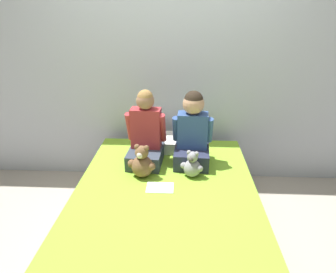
% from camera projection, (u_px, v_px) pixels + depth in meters
% --- Properties ---
extents(ground_plane, '(14.00, 14.00, 0.00)m').
position_uv_depth(ground_plane, '(166.00, 239.00, 2.48)').
color(ground_plane, '#B2A899').
extents(wall_behind_bed, '(8.00, 0.06, 2.50)m').
position_uv_depth(wall_behind_bed, '(172.00, 64.00, 2.99)').
color(wall_behind_bed, silver).
rests_on(wall_behind_bed, ground_plane).
extents(bed, '(1.41, 1.89, 0.49)m').
position_uv_depth(bed, '(166.00, 215.00, 2.39)').
color(bed, '#997F60').
rests_on(bed, ground_plane).
extents(child_on_left, '(0.36, 0.40, 0.65)m').
position_uv_depth(child_on_left, '(146.00, 135.00, 2.62)').
color(child_on_left, '#384251').
rests_on(child_on_left, bed).
extents(child_on_right, '(0.36, 0.36, 0.65)m').
position_uv_depth(child_on_right, '(192.00, 133.00, 2.59)').
color(child_on_right, '#282D47').
rests_on(child_on_right, bed).
extents(teddy_bear_held_by_left_child, '(0.23, 0.18, 0.28)m').
position_uv_depth(teddy_bear_held_by_left_child, '(142.00, 163.00, 2.43)').
color(teddy_bear_held_by_left_child, brown).
rests_on(teddy_bear_held_by_left_child, bed).
extents(teddy_bear_held_by_right_child, '(0.18, 0.14, 0.23)m').
position_uv_depth(teddy_bear_held_by_right_child, '(192.00, 166.00, 2.44)').
color(teddy_bear_held_by_right_child, '#939399').
rests_on(teddy_bear_held_by_right_child, bed).
extents(pillow_at_headboard, '(0.49, 0.34, 0.11)m').
position_uv_depth(pillow_at_headboard, '(170.00, 142.00, 2.95)').
color(pillow_at_headboard, silver).
rests_on(pillow_at_headboard, bed).
extents(sign_card, '(0.21, 0.15, 0.00)m').
position_uv_depth(sign_card, '(160.00, 188.00, 2.31)').
color(sign_card, white).
rests_on(sign_card, bed).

